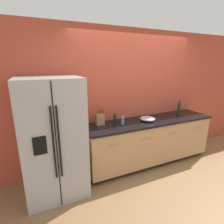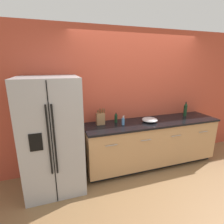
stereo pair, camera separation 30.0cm
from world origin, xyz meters
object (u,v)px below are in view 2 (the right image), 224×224
Objects in this scene: soap_dispenser at (123,121)px; oil_bottle at (116,118)px; knife_block at (100,118)px; mixing_bowl at (150,120)px; refrigerator at (52,135)px; wine_bottle at (185,109)px.

soap_dispenser is 0.19m from oil_bottle.
mixing_bowl is at bearing -9.45° from knife_block.
oil_bottle is (1.13, 0.24, 0.10)m from refrigerator.
soap_dispenser is (0.38, -0.15, -0.04)m from knife_block.
oil_bottle is (-0.07, 0.17, 0.02)m from soap_dispenser.
soap_dispenser is at bearing -66.67° from oil_bottle.
refrigerator is 2.66m from wine_bottle.
refrigerator is 6.07× the size of wine_bottle.
refrigerator is at bearing -168.05° from oil_bottle.
knife_block is 0.41m from soap_dispenser.
oil_bottle reaches higher than mixing_bowl.
oil_bottle is at bearing 164.25° from mixing_bowl.
knife_block is 1.79× the size of soap_dispenser.
refrigerator is 10.63× the size of soap_dispenser.
refrigerator is 0.86m from knife_block.
soap_dispenser reaches higher than mixing_bowl.
refrigerator is 1.16m from oil_bottle.
wine_bottle is 1.01× the size of mixing_bowl.
refrigerator reaches higher than mixing_bowl.
wine_bottle is 0.92m from mixing_bowl.
knife_block is 1.02× the size of wine_bottle.
wine_bottle reaches higher than oil_bottle.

